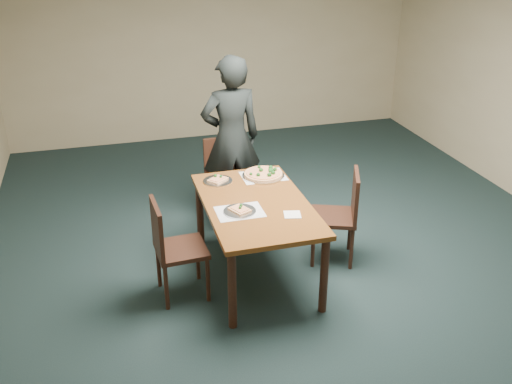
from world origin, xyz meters
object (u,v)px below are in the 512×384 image
object	(u,v)px
pizza_pan	(264,174)
diner	(231,138)
slice_plate_near	(240,210)
slice_plate_far	(218,180)
chair_far	(226,175)
chair_right	(342,211)
dining_table	(256,211)
chair_left	(172,244)

from	to	relation	value
pizza_pan	diner	bearing A→B (deg)	100.88
slice_plate_near	slice_plate_far	world-z (taller)	slice_plate_far
chair_far	chair_right	distance (m)	1.42
pizza_pan	slice_plate_near	size ratio (longest dim) A/B	1.47
chair_right	slice_plate_far	size ratio (longest dim) A/B	3.25
pizza_pan	slice_plate_near	world-z (taller)	pizza_pan
diner	slice_plate_near	distance (m)	1.45
chair_right	chair_far	bearing A→B (deg)	-120.81
dining_table	chair_right	xyz separation A→B (m)	(0.86, 0.05, -0.14)
slice_plate_near	slice_plate_far	distance (m)	0.67
chair_far	pizza_pan	size ratio (longest dim) A/B	2.21
pizza_pan	slice_plate_near	bearing A→B (deg)	-121.56
dining_table	pizza_pan	bearing A→B (deg)	66.79
dining_table	diner	xyz separation A→B (m)	(0.08, 1.28, 0.24)
dining_table	pizza_pan	size ratio (longest dim) A/B	3.65
pizza_pan	chair_right	bearing A→B (deg)	-37.25
pizza_pan	slice_plate_far	bearing A→B (deg)	179.71
chair_left	slice_plate_far	world-z (taller)	chair_left
chair_left	slice_plate_near	distance (m)	0.64
chair_left	pizza_pan	distance (m)	1.23
diner	slice_plate_far	size ratio (longest dim) A/B	6.38
slice_plate_near	chair_right	bearing A→B (deg)	10.17
chair_left	diner	bearing A→B (deg)	-34.93
slice_plate_near	dining_table	bearing A→B (deg)	37.15
chair_right	pizza_pan	size ratio (longest dim) A/B	2.21
chair_left	chair_right	bearing A→B (deg)	-87.37
chair_left	slice_plate_far	size ratio (longest dim) A/B	3.25
dining_table	slice_plate_far	xyz separation A→B (m)	(-0.23, 0.53, 0.10)
diner	chair_right	bearing A→B (deg)	119.52
dining_table	slice_plate_near	size ratio (longest dim) A/B	5.36
pizza_pan	slice_plate_near	xyz separation A→B (m)	(-0.41, -0.67, -0.01)
dining_table	slice_plate_near	world-z (taller)	slice_plate_near
chair_right	slice_plate_near	bearing A→B (deg)	-58.06
chair_left	diner	xyz separation A→B (m)	(0.86, 1.41, 0.38)
dining_table	chair_far	distance (m)	1.19
chair_right	pizza_pan	world-z (taller)	chair_right
dining_table	chair_right	bearing A→B (deg)	3.20
pizza_pan	slice_plate_far	size ratio (longest dim) A/B	1.47
diner	slice_plate_far	distance (m)	0.82
dining_table	slice_plate_near	bearing A→B (deg)	-142.85
chair_left	chair_right	size ratio (longest dim) A/B	1.00
chair_left	slice_plate_near	bearing A→B (deg)	-94.63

